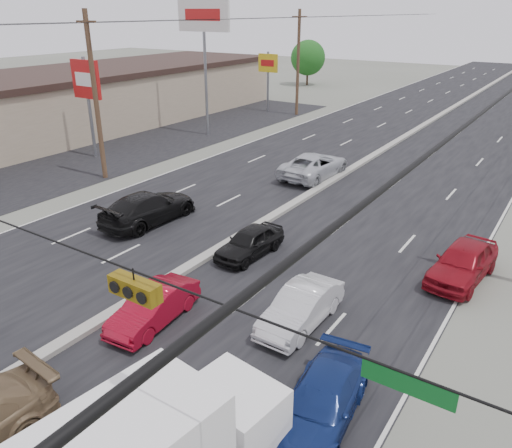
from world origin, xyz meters
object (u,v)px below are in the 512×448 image
object	(u,v)px
pole_sign_far	(268,68)
oncoming_far	(314,166)
pole_sign_billboard	(204,24)
red_sedan	(154,307)
utility_pole_left_b	(95,97)
tree_left_far	(308,58)
queue_car_d	(321,402)
queue_car_a	(250,242)
queue_car_e	(463,262)
queue_car_b	(301,308)
utility_pole_left_c	(298,63)
oncoming_near	(148,208)
pole_sign_mid	(87,85)

from	to	relation	value
pole_sign_far	oncoming_far	xyz separation A→B (m)	(14.60, -17.53, -3.62)
pole_sign_billboard	red_sedan	size ratio (longest dim) A/B	2.91
utility_pole_left_b	tree_left_far	xyz separation A→B (m)	(-9.50, 45.00, -1.39)
tree_left_far	red_sedan	size ratio (longest dim) A/B	1.62
pole_sign_billboard	red_sedan	bearing A→B (deg)	-55.10
utility_pole_left_b	pole_sign_billboard	world-z (taller)	pole_sign_billboard
pole_sign_billboard	tree_left_far	size ratio (longest dim) A/B	1.80
queue_car_d	queue_car_a	bearing A→B (deg)	128.19
tree_left_far	queue_car_e	xyz separation A→B (m)	(31.60, -46.06, -2.96)
oncoming_far	queue_car_b	bearing A→B (deg)	117.53
tree_left_far	pole_sign_far	bearing A→B (deg)	-73.30
pole_sign_billboard	queue_car_e	xyz separation A→B (m)	(24.10, -14.06, -8.11)
utility_pole_left_c	queue_car_b	bearing A→B (deg)	-60.52
queue_car_a	queue_car_e	distance (m)	8.70
pole_sign_billboard	queue_car_a	world-z (taller)	pole_sign_billboard
pole_sign_far	red_sedan	world-z (taller)	pole_sign_far
utility_pole_left_b	queue_car_a	distance (m)	15.13
tree_left_far	pole_sign_billboard	bearing A→B (deg)	-76.81
red_sedan	queue_car_b	xyz separation A→B (m)	(4.24, 2.67, 0.04)
utility_pole_left_c	tree_left_far	bearing A→B (deg)	115.41
queue_car_e	oncoming_far	distance (m)	13.92
queue_car_a	oncoming_near	size ratio (longest dim) A/B	0.68
utility_pole_left_b	queue_car_a	bearing A→B (deg)	-15.94
pole_sign_mid	queue_car_d	bearing A→B (deg)	-28.70
queue_car_a	pole_sign_mid	bearing A→B (deg)	162.34
utility_pole_left_b	utility_pole_left_c	xyz separation A→B (m)	(0.00, 25.00, 0.00)
pole_sign_billboard	queue_car_b	bearing A→B (deg)	-45.07
red_sedan	queue_car_a	world-z (taller)	queue_car_a
queue_car_a	queue_car_e	xyz separation A→B (m)	(8.20, 2.91, 0.12)
pole_sign_far	red_sedan	size ratio (longest dim) A/B	1.59
queue_car_d	utility_pole_left_b	bearing A→B (deg)	145.54
oncoming_near	pole_sign_mid	bearing A→B (deg)	-27.41
pole_sign_billboard	queue_car_d	xyz separation A→B (m)	(22.81, -23.86, -8.26)
queue_car_d	oncoming_near	size ratio (longest dim) A/B	0.78
queue_car_e	utility_pole_left_b	bearing A→B (deg)	-176.52
pole_sign_far	queue_car_e	distance (m)	36.71
pole_sign_mid	pole_sign_billboard	xyz separation A→B (m)	(2.50, 10.00, 3.75)
oncoming_far	pole_sign_far	bearing A→B (deg)	-48.55
queue_car_e	red_sedan	bearing A→B (deg)	-125.84
utility_pole_left_b	pole_sign_billboard	xyz separation A→B (m)	(-2.00, 13.00, 3.76)
pole_sign_billboard	oncoming_far	distance (m)	16.35
utility_pole_left_b	oncoming_near	bearing A→B (deg)	-26.08
utility_pole_left_c	oncoming_near	distance (m)	30.00
utility_pole_left_b	queue_car_d	xyz separation A→B (m)	(20.81, -10.86, -4.50)
pole_sign_billboard	queue_car_e	world-z (taller)	pole_sign_billboard
pole_sign_far	queue_car_b	bearing A→B (deg)	-56.03
queue_car_b	oncoming_near	distance (m)	11.30
utility_pole_left_b	pole_sign_mid	size ratio (longest dim) A/B	1.43
pole_sign_mid	queue_car_b	world-z (taller)	pole_sign_mid
pole_sign_billboard	queue_car_a	size ratio (longest dim) A/B	2.97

